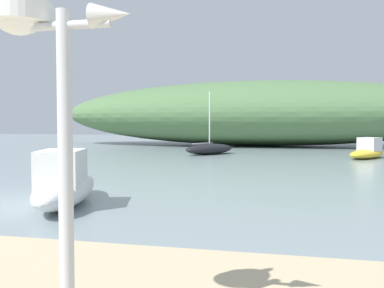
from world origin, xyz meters
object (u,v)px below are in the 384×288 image
(sailboat_by_sandbar, at_px, (209,149))
(motorboat_far_right, at_px, (65,184))
(motorboat_outer_mooring, at_px, (368,151))
(mast_structure, at_px, (32,37))

(sailboat_by_sandbar, bearing_deg, motorboat_far_right, -90.10)
(motorboat_outer_mooring, bearing_deg, sailboat_by_sandbar, 173.36)
(motorboat_outer_mooring, distance_m, sailboat_by_sandbar, 9.53)
(motorboat_far_right, bearing_deg, sailboat_by_sandbar, 89.90)
(mast_structure, relative_size, sailboat_by_sandbar, 0.76)
(sailboat_by_sandbar, relative_size, motorboat_far_right, 0.91)
(sailboat_by_sandbar, bearing_deg, mast_structure, -82.03)
(motorboat_outer_mooring, relative_size, sailboat_by_sandbar, 0.91)
(mast_structure, xyz_separation_m, motorboat_outer_mooring, (5.97, 23.90, -2.33))
(mast_structure, distance_m, motorboat_outer_mooring, 24.75)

